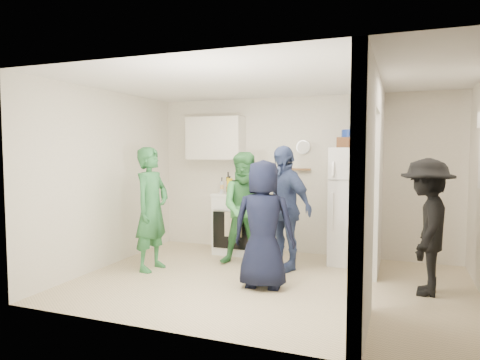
# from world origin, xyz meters

# --- Properties ---
(floor) EXTENTS (4.80, 4.80, 0.00)m
(floor) POSITION_xyz_m (0.00, 0.00, 0.00)
(floor) COLOR beige
(floor) RESTS_ON ground
(wall_back) EXTENTS (4.80, 0.00, 4.80)m
(wall_back) POSITION_xyz_m (0.00, 1.70, 1.25)
(wall_back) COLOR silver
(wall_back) RESTS_ON floor
(wall_front) EXTENTS (4.80, 0.00, 4.80)m
(wall_front) POSITION_xyz_m (0.00, -1.70, 1.25)
(wall_front) COLOR silver
(wall_front) RESTS_ON floor
(wall_left) EXTENTS (0.00, 3.40, 3.40)m
(wall_left) POSITION_xyz_m (-2.40, 0.00, 1.25)
(wall_left) COLOR silver
(wall_left) RESTS_ON floor
(ceiling) EXTENTS (4.80, 4.80, 0.00)m
(ceiling) POSITION_xyz_m (0.00, 0.00, 2.50)
(ceiling) COLOR white
(ceiling) RESTS_ON wall_back
(partition_pier_back) EXTENTS (0.12, 1.20, 2.50)m
(partition_pier_back) POSITION_xyz_m (1.20, 1.10, 1.25)
(partition_pier_back) COLOR silver
(partition_pier_back) RESTS_ON floor
(partition_pier_front) EXTENTS (0.12, 1.20, 2.50)m
(partition_pier_front) POSITION_xyz_m (1.20, -1.10, 1.25)
(partition_pier_front) COLOR silver
(partition_pier_front) RESTS_ON floor
(partition_header) EXTENTS (0.12, 1.00, 0.40)m
(partition_header) POSITION_xyz_m (1.20, 0.00, 2.30)
(partition_header) COLOR silver
(partition_header) RESTS_ON partition_pier_back
(stove) EXTENTS (0.81, 0.67, 0.96)m
(stove) POSITION_xyz_m (-0.87, 1.37, 0.48)
(stove) COLOR white
(stove) RESTS_ON floor
(upper_cabinet) EXTENTS (0.95, 0.34, 0.70)m
(upper_cabinet) POSITION_xyz_m (-1.40, 1.52, 1.85)
(upper_cabinet) COLOR silver
(upper_cabinet) RESTS_ON wall_back
(fridge) EXTENTS (0.70, 0.68, 1.69)m
(fridge) POSITION_xyz_m (0.90, 1.34, 0.85)
(fridge) COLOR silver
(fridge) RESTS_ON floor
(wicker_basket) EXTENTS (0.35, 0.25, 0.15)m
(wicker_basket) POSITION_xyz_m (0.80, 1.39, 1.77)
(wicker_basket) COLOR brown
(wicker_basket) RESTS_ON fridge
(blue_bowl) EXTENTS (0.24, 0.24, 0.11)m
(blue_bowl) POSITION_xyz_m (0.80, 1.39, 1.90)
(blue_bowl) COLOR navy
(blue_bowl) RESTS_ON wicker_basket
(yellow_cup_stack_top) EXTENTS (0.09, 0.09, 0.25)m
(yellow_cup_stack_top) POSITION_xyz_m (1.12, 1.24, 1.82)
(yellow_cup_stack_top) COLOR #F0FC15
(yellow_cup_stack_top) RESTS_ON fridge
(wall_clock) EXTENTS (0.22, 0.02, 0.22)m
(wall_clock) POSITION_xyz_m (0.05, 1.68, 1.70)
(wall_clock) COLOR white
(wall_clock) RESTS_ON wall_back
(spice_shelf) EXTENTS (0.35, 0.08, 0.03)m
(spice_shelf) POSITION_xyz_m (0.00, 1.65, 1.35)
(spice_shelf) COLOR olive
(spice_shelf) RESTS_ON wall_back
(yellow_cup_stack_stove) EXTENTS (0.09, 0.09, 0.25)m
(yellow_cup_stack_stove) POSITION_xyz_m (-0.99, 1.15, 1.09)
(yellow_cup_stack_stove) COLOR yellow
(yellow_cup_stack_stove) RESTS_ON stove
(red_cup) EXTENTS (0.09, 0.09, 0.12)m
(red_cup) POSITION_xyz_m (-0.65, 1.17, 1.02)
(red_cup) COLOR #C1370C
(red_cup) RESTS_ON stove
(person_green_left) EXTENTS (0.45, 0.64, 1.70)m
(person_green_left) POSITION_xyz_m (-1.69, 0.02, 0.85)
(person_green_left) COLOR #30783F
(person_green_left) RESTS_ON floor
(person_green_center) EXTENTS (0.95, 0.85, 1.63)m
(person_green_center) POSITION_xyz_m (-0.56, 0.74, 0.81)
(person_green_center) COLOR #3C8846
(person_green_center) RESTS_ON floor
(person_denim) EXTENTS (1.08, 0.88, 1.72)m
(person_denim) POSITION_xyz_m (-0.01, 0.70, 0.86)
(person_denim) COLOR #3D5285
(person_denim) RESTS_ON floor
(person_navy) EXTENTS (0.79, 0.55, 1.54)m
(person_navy) POSITION_xyz_m (-0.02, -0.19, 0.77)
(person_navy) COLOR black
(person_navy) RESTS_ON floor
(person_nook) EXTENTS (0.67, 1.06, 1.57)m
(person_nook) POSITION_xyz_m (1.80, 0.27, 0.78)
(person_nook) COLOR black
(person_nook) RESTS_ON floor
(bottle_a) EXTENTS (0.06, 0.06, 0.33)m
(bottle_a) POSITION_xyz_m (-1.15, 1.47, 1.13)
(bottle_a) COLOR brown
(bottle_a) RESTS_ON stove
(bottle_b) EXTENTS (0.07, 0.07, 0.28)m
(bottle_b) POSITION_xyz_m (-1.05, 1.30, 1.10)
(bottle_b) COLOR #194C19
(bottle_b) RESTS_ON stove
(bottle_c) EXTENTS (0.06, 0.06, 0.32)m
(bottle_c) POSITION_xyz_m (-0.97, 1.52, 1.12)
(bottle_c) COLOR silver
(bottle_c) RESTS_ON stove
(bottle_d) EXTENTS (0.06, 0.06, 0.26)m
(bottle_d) POSITION_xyz_m (-0.84, 1.32, 1.10)
(bottle_d) COLOR brown
(bottle_d) RESTS_ON stove
(bottle_e) EXTENTS (0.07, 0.07, 0.24)m
(bottle_e) POSITION_xyz_m (-0.78, 1.54, 1.08)
(bottle_e) COLOR #A7B1B9
(bottle_e) RESTS_ON stove
(bottle_f) EXTENTS (0.07, 0.07, 0.32)m
(bottle_f) POSITION_xyz_m (-0.68, 1.39, 1.12)
(bottle_f) COLOR #173F17
(bottle_f) RESTS_ON stove
(bottle_g) EXTENTS (0.07, 0.07, 0.29)m
(bottle_g) POSITION_xyz_m (-0.62, 1.51, 1.11)
(bottle_g) COLOR brown
(bottle_g) RESTS_ON stove
(bottle_h) EXTENTS (0.06, 0.06, 0.26)m
(bottle_h) POSITION_xyz_m (-1.17, 1.25, 1.09)
(bottle_h) COLOR #B4BAC1
(bottle_h) RESTS_ON stove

